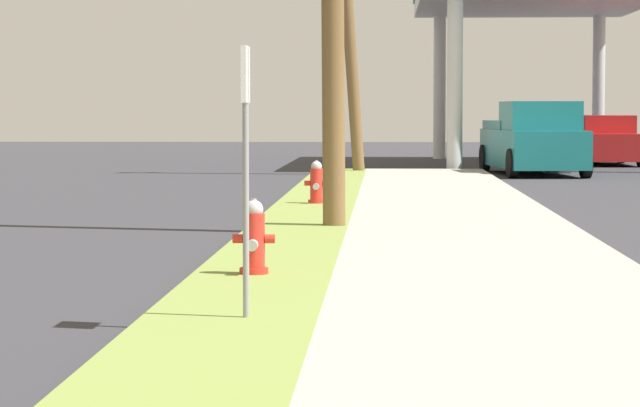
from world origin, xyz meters
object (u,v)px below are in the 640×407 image
Objects in this scene: car_navy_by_near_pump at (560,140)px; fire_hydrant_second at (254,241)px; utility_pole_background at (348,8)px; car_red_by_far_pump at (604,142)px; fire_hydrant_third at (316,185)px; truck_teal_at_forecourt at (533,141)px; street_sign_post at (246,124)px; fire_hydrant_fourth at (333,165)px.

fire_hydrant_second is at bearing -101.22° from car_navy_by_near_pump.
car_red_by_far_pump is (7.95, 7.66, -3.73)m from utility_pole_background.
fire_hydrant_third is 0.09× the size of utility_pole_background.
utility_pole_background reaches higher than fire_hydrant_third.
fire_hydrant_second is 26.24m from truck_teal_at_forecourt.
utility_pole_background reaches higher than street_sign_post.
fire_hydrant_second is 25.65m from utility_pole_background.
utility_pole_background reaches higher than car_navy_by_near_pump.
utility_pole_background is at bearing 89.26° from fire_hydrant_third.
car_red_by_far_pump is 7.87m from truck_teal_at_forecourt.
car_navy_by_near_pump is (7.03, 39.59, -0.91)m from street_sign_post.
fire_hydrant_third is at bearing 89.49° from fire_hydrant_second.
car_navy_by_near_pump is (7.24, 36.49, 0.28)m from fire_hydrant_second.
fire_hydrant_second is 0.13× the size of truck_teal_at_forecourt.
fire_hydrant_second is 3.33m from street_sign_post.
fire_hydrant_third is 0.16× the size of car_red_by_far_pump.
street_sign_post is (0.21, -3.10, 1.19)m from fire_hydrant_second.
car_red_by_far_pump is (8.13, 21.74, 0.28)m from fire_hydrant_third.
car_red_by_far_pump is at bearing 77.47° from street_sign_post.
fire_hydrant_third is 1.00× the size of fire_hydrant_fourth.
car_red_by_far_pump is (8.17, 12.43, 0.28)m from fire_hydrant_fourth.
truck_teal_at_forecourt is (5.18, 14.44, 0.47)m from fire_hydrant_third.
truck_teal_at_forecourt is at bearing 78.39° from fire_hydrant_second.
fire_hydrant_third is 14.40m from street_sign_post.
street_sign_post is at bearing -90.14° from utility_pole_background.
fire_hydrant_third is at bearing -90.74° from utility_pole_background.
utility_pole_background is at bearing -175.83° from truck_teal_at_forecourt.
car_red_by_far_pump reaches higher than fire_hydrant_fourth.
truck_teal_at_forecourt is (-2.95, -7.30, 0.19)m from car_red_by_far_pump.
fire_hydrant_fourth is 0.16× the size of car_red_by_far_pump.
utility_pole_background is 1.84× the size of car_navy_by_near_pump.
utility_pole_background is 1.53× the size of truck_teal_at_forecourt.
utility_pole_background is at bearing 89.36° from fire_hydrant_second.
street_sign_post is 0.47× the size of car_red_by_far_pump.
utility_pole_background reaches higher than truck_teal_at_forecourt.
fire_hydrant_third is at bearing -109.73° from truck_teal_at_forecourt.
fire_hydrant_fourth is 0.16× the size of car_navy_by_near_pump.
car_navy_by_near_pump and car_red_by_far_pump have the same top height.
street_sign_post reaches higher than car_red_by_far_pump.
truck_teal_at_forecourt reaches higher than fire_hydrant_third.
utility_pole_background is at bearing 87.42° from fire_hydrant_fourth.
street_sign_post is (0.11, -14.35, 1.19)m from fire_hydrant_third.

